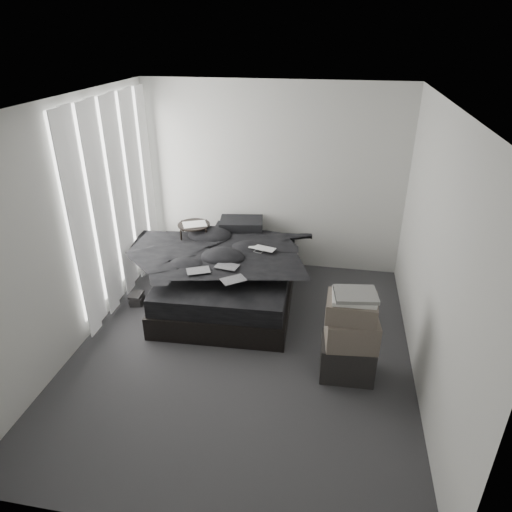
% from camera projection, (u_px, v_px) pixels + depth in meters
% --- Properties ---
extents(floor, '(3.60, 4.20, 0.01)m').
position_uv_depth(floor, '(243.00, 348.00, 5.04)').
color(floor, '#303033').
rests_on(floor, ground).
extents(ceiling, '(3.60, 4.20, 0.01)m').
position_uv_depth(ceiling, '(239.00, 103.00, 3.87)').
color(ceiling, white).
rests_on(ceiling, ground).
extents(wall_back, '(3.60, 0.01, 2.60)m').
position_uv_depth(wall_back, '(273.00, 179.00, 6.30)').
color(wall_back, silver).
rests_on(wall_back, ground).
extents(wall_front, '(3.60, 0.01, 2.60)m').
position_uv_depth(wall_front, '(165.00, 394.00, 2.61)').
color(wall_front, silver).
rests_on(wall_front, ground).
extents(wall_left, '(0.01, 4.20, 2.60)m').
position_uv_depth(wall_left, '(72.00, 229.00, 4.74)').
color(wall_left, silver).
rests_on(wall_left, ground).
extents(wall_right, '(0.01, 4.20, 2.60)m').
position_uv_depth(wall_right, '(434.00, 257.00, 4.17)').
color(wall_right, silver).
rests_on(wall_right, ground).
extents(window_left, '(0.02, 2.00, 2.30)m').
position_uv_depth(window_left, '(113.00, 196.00, 5.51)').
color(window_left, white).
rests_on(window_left, wall_left).
extents(curtain_left, '(0.06, 2.12, 2.48)m').
position_uv_depth(curtain_left, '(117.00, 202.00, 5.53)').
color(curtain_left, white).
rests_on(curtain_left, wall_left).
extents(bed, '(1.67, 2.16, 0.28)m').
position_uv_depth(bed, '(230.00, 288.00, 5.93)').
color(bed, black).
rests_on(bed, floor).
extents(mattress, '(1.61, 2.09, 0.22)m').
position_uv_depth(mattress, '(230.00, 271.00, 5.82)').
color(mattress, black).
rests_on(mattress, bed).
extents(duvet, '(1.62, 1.85, 0.24)m').
position_uv_depth(duvet, '(229.00, 256.00, 5.67)').
color(duvet, black).
rests_on(duvet, mattress).
extents(pillow_lower, '(0.65, 0.45, 0.14)m').
position_uv_depth(pillow_lower, '(237.00, 232.00, 6.46)').
color(pillow_lower, black).
rests_on(pillow_lower, mattress).
extents(pillow_upper, '(0.64, 0.49, 0.13)m').
position_uv_depth(pillow_upper, '(241.00, 224.00, 6.37)').
color(pillow_upper, black).
rests_on(pillow_upper, pillow_lower).
extents(laptop, '(0.38, 0.30, 0.03)m').
position_uv_depth(laptop, '(260.00, 245.00, 5.65)').
color(laptop, silver).
rests_on(laptop, duvet).
extents(comic_a, '(0.31, 0.27, 0.01)m').
position_uv_depth(comic_a, '(198.00, 265.00, 5.19)').
color(comic_a, black).
rests_on(comic_a, duvet).
extents(comic_b, '(0.29, 0.21, 0.01)m').
position_uv_depth(comic_b, '(227.00, 260.00, 5.29)').
color(comic_b, black).
rests_on(comic_b, duvet).
extents(comic_c, '(0.31, 0.30, 0.01)m').
position_uv_depth(comic_c, '(233.00, 273.00, 5.00)').
color(comic_c, black).
rests_on(comic_c, duvet).
extents(side_stand, '(0.53, 0.53, 0.80)m').
position_uv_depth(side_stand, '(196.00, 251.00, 6.31)').
color(side_stand, black).
rests_on(side_stand, floor).
extents(papers, '(0.38, 0.34, 0.02)m').
position_uv_depth(papers, '(195.00, 224.00, 6.12)').
color(papers, white).
rests_on(papers, side_stand).
extents(floor_books, '(0.18, 0.23, 0.14)m').
position_uv_depth(floor_books, '(137.00, 298.00, 5.84)').
color(floor_books, black).
rests_on(floor_books, floor).
extents(box_lower, '(0.54, 0.43, 0.39)m').
position_uv_depth(box_lower, '(347.00, 358.00, 4.59)').
color(box_lower, black).
rests_on(box_lower, floor).
extents(box_mid, '(0.53, 0.44, 0.30)m').
position_uv_depth(box_mid, '(352.00, 331.00, 4.43)').
color(box_mid, '#5C5249').
rests_on(box_mid, box_lower).
extents(box_upper, '(0.48, 0.39, 0.21)m').
position_uv_depth(box_upper, '(352.00, 308.00, 4.33)').
color(box_upper, '#5C5249').
rests_on(box_upper, box_mid).
extents(art_book_white, '(0.41, 0.33, 0.04)m').
position_uv_depth(art_book_white, '(354.00, 297.00, 4.27)').
color(art_book_white, silver).
rests_on(art_book_white, box_upper).
extents(art_book_snake, '(0.43, 0.36, 0.04)m').
position_uv_depth(art_book_snake, '(356.00, 294.00, 4.24)').
color(art_book_snake, silver).
rests_on(art_book_snake, art_book_white).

